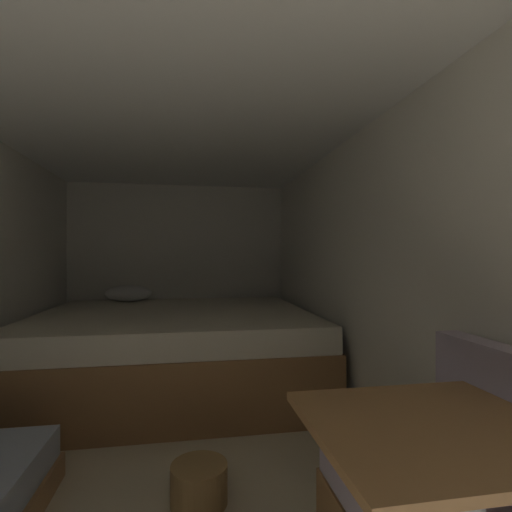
% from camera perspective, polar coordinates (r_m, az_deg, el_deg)
% --- Properties ---
extents(ground_plane, '(6.83, 6.83, 0.00)m').
position_cam_1_polar(ground_plane, '(2.54, -12.93, -28.00)').
color(ground_plane, beige).
extents(wall_back, '(2.61, 0.05, 2.04)m').
position_cam_1_polar(wall_back, '(4.69, -11.38, -2.14)').
color(wall_back, silver).
rests_on(wall_back, ground).
extents(wall_right, '(0.05, 4.83, 2.04)m').
position_cam_1_polar(wall_right, '(2.53, 17.48, -3.90)').
color(wall_right, silver).
rests_on(wall_right, ground).
extents(ceiling_slab, '(2.61, 4.83, 0.05)m').
position_cam_1_polar(ceiling_slab, '(2.41, -12.91, 21.26)').
color(ceiling_slab, white).
rests_on(ceiling_slab, wall_left).
extents(bed, '(2.39, 2.10, 0.87)m').
position_cam_1_polar(bed, '(3.67, -11.89, -13.34)').
color(bed, olive).
rests_on(bed, ground).
extents(dinette_table, '(0.63, 0.58, 0.76)m').
position_cam_1_polar(dinette_table, '(1.23, 24.82, -26.87)').
color(dinette_table, olive).
rests_on(dinette_table, ground).
extents(wicker_basket, '(0.27, 0.27, 0.19)m').
position_cam_1_polar(wicker_basket, '(2.16, -8.47, -30.53)').
color(wicker_basket, olive).
rests_on(wicker_basket, ground).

